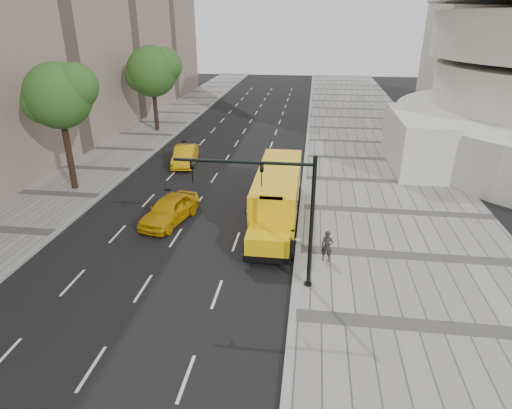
# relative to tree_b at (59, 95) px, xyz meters

# --- Properties ---
(ground) EXTENTS (140.00, 140.00, 0.00)m
(ground) POSITION_rel_tree_b_xyz_m (10.42, -1.21, -6.77)
(ground) COLOR black
(ground) RESTS_ON ground
(sidewalk_museum) EXTENTS (12.00, 140.00, 0.15)m
(sidewalk_museum) POSITION_rel_tree_b_xyz_m (22.42, -1.21, -6.70)
(sidewalk_museum) COLOR gray
(sidewalk_museum) RESTS_ON ground
(sidewalk_far) EXTENTS (6.00, 140.00, 0.15)m
(sidewalk_far) POSITION_rel_tree_b_xyz_m (-0.58, -1.21, -6.70)
(sidewalk_far) COLOR gray
(sidewalk_far) RESTS_ON ground
(curb_museum) EXTENTS (0.30, 140.00, 0.15)m
(curb_museum) POSITION_rel_tree_b_xyz_m (16.42, -1.21, -6.70)
(curb_museum) COLOR gray
(curb_museum) RESTS_ON ground
(curb_far) EXTENTS (0.30, 140.00, 0.15)m
(curb_far) POSITION_rel_tree_b_xyz_m (2.42, -1.21, -6.70)
(curb_far) COLOR gray
(curb_far) RESTS_ON ground
(tree_b) EXTENTS (4.96, 4.41, 8.95)m
(tree_b) POSITION_rel_tree_b_xyz_m (0.00, 0.00, 0.00)
(tree_b) COLOR black
(tree_b) RESTS_ON ground
(tree_c) EXTENTS (5.86, 5.21, 8.95)m
(tree_c) POSITION_rel_tree_b_xyz_m (0.02, 17.54, -0.39)
(tree_c) COLOR black
(tree_c) RESTS_ON ground
(school_bus) EXTENTS (2.96, 11.56, 3.19)m
(school_bus) POSITION_rel_tree_b_xyz_m (14.92, -2.70, -5.01)
(school_bus) COLOR yellow
(school_bus) RESTS_ON ground
(taxi_near) EXTENTS (2.99, 5.11, 1.63)m
(taxi_near) POSITION_rel_tree_b_xyz_m (8.47, -4.21, -5.96)
(taxi_near) COLOR #D39708
(taxi_near) RESTS_ON ground
(taxi_far) EXTENTS (2.28, 4.95, 1.57)m
(taxi_far) POSITION_rel_tree_b_xyz_m (6.27, 6.67, -5.99)
(taxi_far) COLOR #D39708
(taxi_far) RESTS_ON ground
(pedestrian) EXTENTS (0.64, 0.46, 1.64)m
(pedestrian) POSITION_rel_tree_b_xyz_m (17.88, -7.82, -5.81)
(pedestrian) COLOR #252228
(pedestrian) RESTS_ON sidewalk_museum
(traffic_signal) EXTENTS (6.18, 0.36, 6.40)m
(traffic_signal) POSITION_rel_tree_b_xyz_m (15.61, -10.13, -2.68)
(traffic_signal) COLOR black
(traffic_signal) RESTS_ON ground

